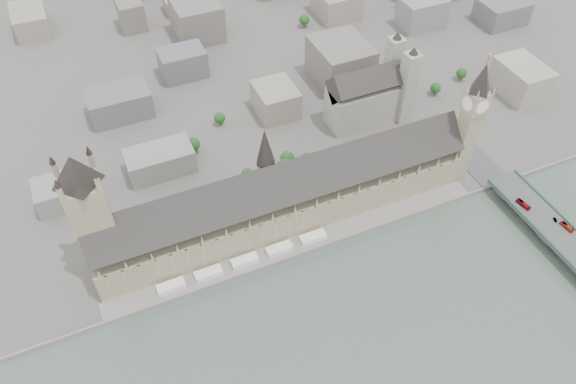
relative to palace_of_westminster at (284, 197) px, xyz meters
name	(u,v)px	position (x,y,z in m)	size (l,w,h in m)	color
ground	(295,238)	(0.00, -19.70, -22.71)	(900.00, 900.00, 0.00)	#595651
embankment_wall	(305,253)	(0.00, -34.70, -21.21)	(600.00, 1.50, 3.00)	slate
river_terrace	(300,245)	(0.00, -27.20, -21.71)	(270.00, 15.00, 2.00)	slate
terrace_tents	(245,261)	(-40.00, -26.70, -18.71)	(118.00, 7.00, 4.00)	white
palace_of_westminster	(284,197)	(0.00, 0.00, 0.00)	(265.00, 40.73, 55.44)	#9A8768
elizabeth_tower	(472,115)	(138.00, -11.70, 35.38)	(17.00, 17.00, 107.50)	#9A8768
victoria_tower	(90,212)	(-122.00, 6.30, 32.50)	(30.00, 30.00, 100.00)	#9A8768
central_tower	(265,157)	(-10.00, 6.30, 35.21)	(13.00, 13.00, 48.00)	tan
westminster_bridge	(570,251)	(162.00, -107.20, -17.58)	(25.00, 325.00, 10.25)	#474749
westminster_abbey	(371,95)	(110.92, 75.30, 2.38)	(68.00, 36.00, 64.00)	gray
city_skyline_inland	(189,41)	(0.00, 225.30, -3.71)	(720.00, 360.00, 38.00)	gray
park_trees	(250,179)	(-10.00, 40.30, -15.21)	(110.00, 30.00, 15.00)	#1A4719
red_bus_north	(523,204)	(155.63, -65.10, -10.88)	(2.65, 11.32, 3.15)	#A21218
red_bus_south	(567,227)	(169.00, -93.45, -11.01)	(2.43, 10.38, 2.89)	#BC3617
car_silver	(555,220)	(166.86, -85.09, -11.79)	(1.41, 4.04, 1.33)	gray
car_approach	(457,124)	(166.05, 28.20, -11.68)	(2.17, 5.34, 1.55)	gray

